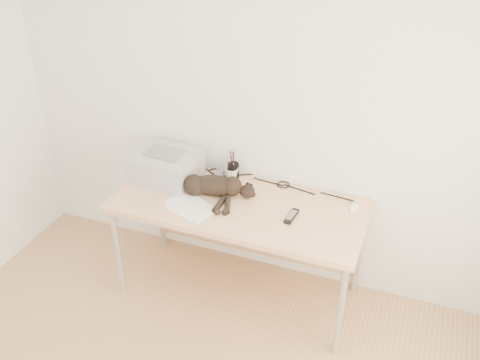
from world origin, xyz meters
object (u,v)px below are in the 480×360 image
at_px(pen_cup, 233,170).
at_px(mouse, 354,206).
at_px(printer, 166,166).
at_px(cat, 211,187).
at_px(mug, 232,174).
at_px(desk, 243,214).

distance_m(pen_cup, mouse, 0.85).
height_order(printer, cat, printer).
bearing_deg(mouse, pen_cup, 179.27).
height_order(mug, pen_cup, pen_cup).
bearing_deg(pen_cup, desk, -53.57).
bearing_deg(pen_cup, mouse, -5.26).
height_order(printer, mouse, printer).
relative_size(desk, cat, 2.51).
distance_m(printer, pen_cup, 0.45).
bearing_deg(desk, pen_cup, 126.43).
bearing_deg(mouse, printer, -171.25).
distance_m(mug, mouse, 0.84).
xyz_separation_m(mug, pen_cup, (0.00, 0.03, 0.01)).
relative_size(desk, mug, 16.69).
bearing_deg(mouse, cat, -164.12).
relative_size(desk, pen_cup, 7.97).
bearing_deg(mug, cat, -102.02).
height_order(desk, pen_cup, pen_cup).
xyz_separation_m(desk, cat, (-0.20, -0.05, 0.20)).
bearing_deg(printer, desk, -3.36).
bearing_deg(mouse, desk, -165.09).
height_order(desk, printer, printer).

